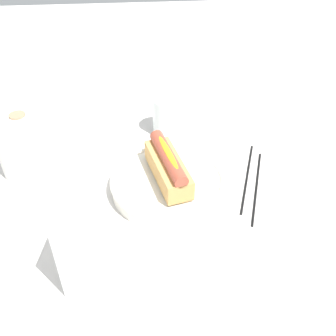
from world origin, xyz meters
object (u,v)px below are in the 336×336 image
(chopstick_near, at_px, (247,177))
(water_glass, at_px, (167,118))
(hotdog_front, at_px, (168,165))
(chopstick_far, at_px, (257,186))
(napkin_box, at_px, (82,237))
(paper_towel_roll, at_px, (25,144))
(serving_bowl, at_px, (168,182))

(chopstick_near, bearing_deg, water_glass, 59.24)
(hotdog_front, height_order, chopstick_far, hotdog_front)
(napkin_box, bearing_deg, chopstick_near, -47.14)
(paper_towel_roll, height_order, napkin_box, napkin_box)
(hotdog_front, relative_size, water_glass, 1.75)
(serving_bowl, relative_size, chopstick_near, 1.02)
(water_glass, relative_size, chopstick_near, 0.41)
(paper_towel_roll, bearing_deg, water_glass, -68.94)
(serving_bowl, height_order, hotdog_front, hotdog_front)
(serving_bowl, distance_m, water_glass, 0.20)
(serving_bowl, bearing_deg, water_glass, -4.40)
(serving_bowl, xyz_separation_m, napkin_box, (-0.18, 0.14, 0.06))
(paper_towel_roll, relative_size, napkin_box, 0.89)
(chopstick_near, bearing_deg, serving_bowl, 116.34)
(paper_towel_roll, xyz_separation_m, napkin_box, (-0.26, -0.14, 0.01))
(chopstick_near, distance_m, chopstick_far, 0.03)
(chopstick_near, bearing_deg, chopstick_far, -138.81)
(water_glass, xyz_separation_m, chopstick_far, (-0.21, -0.16, -0.04))
(hotdog_front, xyz_separation_m, paper_towel_roll, (0.08, 0.28, 0.00))
(serving_bowl, bearing_deg, napkin_box, 141.22)
(paper_towel_roll, bearing_deg, hotdog_front, -106.83)
(chopstick_far, bearing_deg, hotdog_front, 105.45)
(water_glass, distance_m, chopstick_near, 0.24)
(water_glass, bearing_deg, serving_bowl, 175.60)
(paper_towel_roll, xyz_separation_m, chopstick_near, (-0.06, -0.44, -0.06))
(hotdog_front, bearing_deg, chopstick_far, -93.25)
(water_glass, height_order, chopstick_near, water_glass)
(hotdog_front, distance_m, napkin_box, 0.23)
(chopstick_far, bearing_deg, paper_towel_roll, 96.98)
(hotdog_front, height_order, paper_towel_roll, paper_towel_roll)
(paper_towel_roll, relative_size, chopstick_far, 0.61)
(water_glass, distance_m, chopstick_far, 0.27)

